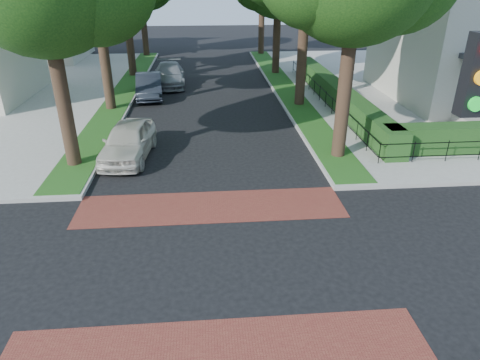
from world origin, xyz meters
name	(u,v)px	position (x,y,z in m)	size (l,w,h in m)	color
ground	(214,264)	(0.00, 0.00, 0.00)	(120.00, 120.00, 0.00)	black
crosswalk_far	(211,207)	(0.00, 3.20, 0.01)	(9.00, 2.20, 0.01)	maroon
crosswalk_near	(218,358)	(0.00, -3.20, 0.01)	(9.00, 2.20, 0.01)	maroon
grass_strip_ne	(285,87)	(5.40, 19.10, 0.16)	(1.60, 29.80, 0.02)	#154012
grass_strip_nw	(124,91)	(-5.40, 19.10, 0.16)	(1.60, 29.80, 0.02)	#154012
hedge_main_road	(336,93)	(7.70, 15.00, 0.75)	(1.00, 18.00, 1.20)	#174016
fence_main_road	(323,96)	(6.90, 15.00, 0.60)	(0.06, 18.00, 0.90)	black
house_left_far	(23,1)	(-15.49, 31.99, 5.04)	(10.00, 9.00, 10.14)	beige
parked_car_front	(128,141)	(-3.40, 7.83, 0.77)	(1.81, 4.50, 1.53)	beige
parked_car_middle	(149,86)	(-3.60, 17.86, 0.74)	(1.56, 4.48, 1.48)	#1E242E
parked_car_rear	(169,75)	(-2.54, 21.06, 0.75)	(2.09, 5.14, 1.49)	gray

